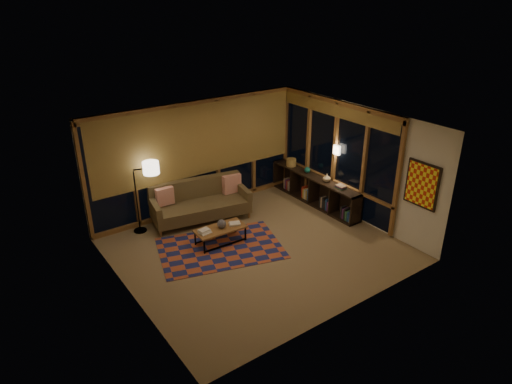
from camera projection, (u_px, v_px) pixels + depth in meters
floor at (257, 249)px, 9.63m from camera, size 5.50×5.00×0.01m
ceiling at (258, 125)px, 8.51m from camera, size 5.50×5.00×0.01m
walls at (257, 191)px, 9.07m from camera, size 5.51×5.01×2.70m
window_wall_back at (198, 157)px, 10.87m from camera, size 5.30×0.16×2.60m
window_wall_right at (334, 156)px, 10.93m from camera, size 0.16×3.70×2.60m
wall_art at (422, 185)px, 9.09m from camera, size 0.06×0.74×0.94m
wall_sconce at (337, 150)px, 10.70m from camera, size 0.12×0.18×0.22m
sofa at (201, 202)px, 10.63m from camera, size 2.37×1.31×0.92m
pillow_left at (165, 198)px, 10.39m from camera, size 0.42×0.15×0.41m
pillow_right at (232, 184)px, 11.04m from camera, size 0.46×0.18×0.46m
area_rug at (220, 248)px, 9.65m from camera, size 2.91×2.34×0.01m
coffee_table at (220, 235)px, 9.79m from camera, size 1.11×0.54×0.36m
book_stack_a at (205, 231)px, 9.51m from camera, size 0.27×0.23×0.07m
book_stack_b at (234, 223)px, 9.85m from camera, size 0.31×0.28×0.05m
ceramic_pot at (222, 224)px, 9.68m from camera, size 0.20×0.20×0.19m
floor_lamp at (137, 198)px, 10.00m from camera, size 0.62×0.49×1.63m
bookshelf at (314, 190)px, 11.53m from camera, size 0.40×2.92×0.73m
basket at (291, 162)px, 12.01m from camera, size 0.31×0.31×0.19m
teal_bowl at (307, 170)px, 11.57m from camera, size 0.18×0.18×0.15m
vase at (327, 178)px, 11.04m from camera, size 0.24×0.24×0.20m
shelf_book_stack at (341, 187)px, 10.71m from camera, size 0.21×0.25×0.06m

